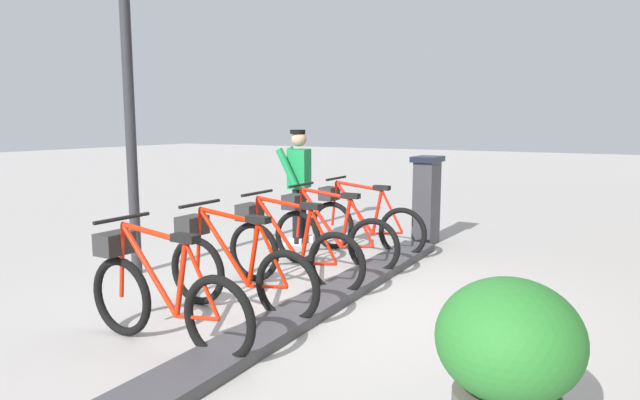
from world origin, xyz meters
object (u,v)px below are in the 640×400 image
Objects in this scene: lamp_post at (125,24)px; bike_docked_2 at (287,248)px; bike_docked_0 at (361,222)px; payment_kiosk at (426,199)px; worker_near_rack at (299,182)px; planter_bush at (508,359)px; bike_docked_1 at (329,233)px; bike_docked_4 at (160,294)px; bike_docked_3 at (233,268)px.

bike_docked_2 is at bearing -167.30° from lamp_post.
lamp_post is at bearing 50.55° from bike_docked_0.
payment_kiosk is 0.29× the size of lamp_post.
payment_kiosk is 0.74× the size of bike_docked_2.
worker_near_rack is 1.71× the size of planter_bush.
planter_bush is (-2.66, 2.89, 0.11)m from bike_docked_1.
payment_kiosk is 0.74× the size of bike_docked_4.
bike_docked_3 is (0.57, 3.74, -0.24)m from payment_kiosk.
lamp_post is (1.85, 0.42, 2.42)m from bike_docked_2.
lamp_post is at bearing 35.76° from bike_docked_1.
bike_docked_4 is 1.04× the size of worker_near_rack.
worker_near_rack is at bearing -108.95° from lamp_post.
worker_near_rack is (1.05, -1.91, 0.48)m from bike_docked_2.
bike_docked_4 is 1.77× the size of planter_bush.
bike_docked_1 is at bearing 136.42° from worker_near_rack.
bike_docked_3 reaches higher than planter_bush.
bike_docked_1 is 0.92m from bike_docked_2.
lamp_post is at bearing -37.40° from bike_docked_4.
bike_docked_2 is 1.04× the size of worker_near_rack.
planter_bush is (-2.66, 0.14, 0.11)m from bike_docked_4.
bike_docked_3 is at bearing 90.00° from bike_docked_1.
worker_near_rack is 0.38× the size of lamp_post.
bike_docked_1 is 3.33m from lamp_post.
bike_docked_0 is 0.92m from bike_docked_1.
bike_docked_1 is 1.77× the size of planter_bush.
bike_docked_2 is at bearing 118.74° from worker_near_rack.
lamp_post is 5.30m from planter_bush.
bike_docked_0 is at bearing 175.47° from worker_near_rack.
bike_docked_4 is at bearing 90.00° from bike_docked_1.
bike_docked_0 is 1.00× the size of bike_docked_2.
payment_kiosk reaches higher than bike_docked_4.
bike_docked_3 is (0.00, 2.75, 0.00)m from bike_docked_0.
payment_kiosk reaches higher than bike_docked_2.
bike_docked_0 is at bearing 60.17° from payment_kiosk.
payment_kiosk is 3.80m from bike_docked_3.
bike_docked_4 is (0.00, 0.92, 0.00)m from bike_docked_3.
payment_kiosk is at bearing -96.99° from bike_docked_4.
lamp_post is (2.42, 3.25, 2.19)m from payment_kiosk.
bike_docked_0 is 1.83m from bike_docked_2.
payment_kiosk is 0.74× the size of bike_docked_1.
bike_docked_3 is at bearing -21.62° from planter_bush.
lamp_post reaches higher than bike_docked_2.
worker_near_rack is 3.14m from lamp_post.
payment_kiosk is at bearing -98.68° from bike_docked_3.
payment_kiosk is at bearing -119.83° from bike_docked_0.
lamp_post is at bearing -19.01° from planter_bush.
worker_near_rack is (1.05, -3.75, 0.48)m from bike_docked_4.
worker_near_rack is at bearing -43.58° from bike_docked_1.
bike_docked_1 is (0.57, 1.91, -0.24)m from payment_kiosk.
bike_docked_1 is 1.83m from bike_docked_3.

